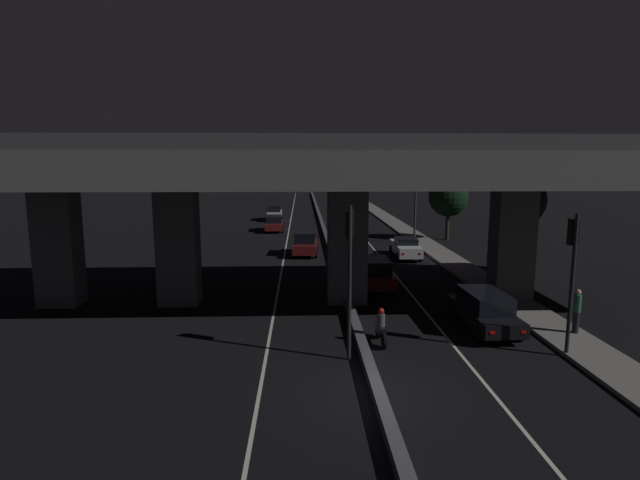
% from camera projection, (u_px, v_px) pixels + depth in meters
% --- Properties ---
extents(ground_plane, '(200.00, 200.00, 0.00)m').
position_uv_depth(ground_plane, '(376.00, 394.00, 15.30)').
color(ground_plane, black).
extents(lane_line_left_inner, '(0.12, 126.00, 0.00)m').
position_uv_depth(lane_line_left_inner, '(288.00, 233.00, 49.71)').
color(lane_line_left_inner, beige).
rests_on(lane_line_left_inner, ground_plane).
extents(lane_line_right_inner, '(0.12, 126.00, 0.00)m').
position_uv_depth(lane_line_right_inner, '(360.00, 233.00, 49.98)').
color(lane_line_right_inner, beige).
rests_on(lane_line_right_inner, ground_plane).
extents(median_divider, '(0.38, 126.00, 0.35)m').
position_uv_depth(median_divider, '(324.00, 231.00, 49.82)').
color(median_divider, '#4C4C51').
rests_on(median_divider, ground_plane).
extents(sidewalk_right, '(2.11, 126.00, 0.15)m').
position_uv_depth(sidewalk_right, '(424.00, 243.00, 43.23)').
color(sidewalk_right, slate).
rests_on(sidewalk_right, ground_plane).
extents(elevated_overpass, '(35.80, 10.38, 8.41)m').
position_uv_depth(elevated_overpass, '(341.00, 176.00, 24.39)').
color(elevated_overpass, '#5B5956').
rests_on(elevated_overpass, ground_plane).
extents(traffic_light_left_of_median, '(0.30, 0.49, 5.57)m').
position_uv_depth(traffic_light_left_of_median, '(350.00, 256.00, 17.50)').
color(traffic_light_left_of_median, black).
rests_on(traffic_light_left_of_median, ground_plane).
extents(traffic_light_right_of_median, '(0.30, 0.49, 5.26)m').
position_uv_depth(traffic_light_right_of_median, '(572.00, 260.00, 17.83)').
color(traffic_light_right_of_median, black).
rests_on(traffic_light_right_of_median, ground_plane).
extents(street_lamp, '(2.07, 0.32, 7.31)m').
position_uv_depth(street_lamp, '(412.00, 193.00, 42.83)').
color(street_lamp, '#2D2D30').
rests_on(street_lamp, ground_plane).
extents(car_black_lead, '(2.02, 4.78, 1.63)m').
position_uv_depth(car_black_lead, '(484.00, 309.00, 21.19)').
color(car_black_lead, black).
rests_on(car_black_lead, ground_plane).
extents(car_dark_red_second, '(1.99, 4.19, 1.67)m').
position_uv_depth(car_dark_red_second, '(374.00, 273.00, 28.05)').
color(car_dark_red_second, '#591414').
rests_on(car_dark_red_second, ground_plane).
extents(car_white_third, '(1.93, 4.85, 1.49)m').
position_uv_depth(car_white_third, '(405.00, 247.00, 36.98)').
color(car_white_third, silver).
rests_on(car_white_third, ground_plane).
extents(car_dark_red_lead_oncoming, '(2.04, 4.16, 1.78)m').
position_uv_depth(car_dark_red_lead_oncoming, '(305.00, 243.00, 38.03)').
color(car_dark_red_lead_oncoming, '#591414').
rests_on(car_dark_red_lead_oncoming, ground_plane).
extents(car_dark_red_second_oncoming, '(2.04, 4.59, 1.57)m').
position_uv_depth(car_dark_red_second_oncoming, '(274.00, 223.00, 51.05)').
color(car_dark_red_second_oncoming, '#591414').
rests_on(car_dark_red_second_oncoming, ground_plane).
extents(car_white_third_oncoming, '(1.92, 4.64, 1.84)m').
position_uv_depth(car_white_third_oncoming, '(275.00, 212.00, 60.47)').
color(car_white_third_oncoming, silver).
rests_on(car_white_third_oncoming, ground_plane).
extents(motorcycle_black_filtering_near, '(0.33, 1.82, 1.42)m').
position_uv_depth(motorcycle_black_filtering_near, '(381.00, 328.00, 19.50)').
color(motorcycle_black_filtering_near, black).
rests_on(motorcycle_black_filtering_near, ground_plane).
extents(pedestrian_on_sidewalk, '(0.30, 0.30, 1.82)m').
position_uv_depth(pedestrian_on_sidewalk, '(577.00, 310.00, 20.21)').
color(pedestrian_on_sidewalk, black).
rests_on(pedestrian_on_sidewalk, sidewalk_right).
extents(roadside_tree_kerbside_near, '(3.23, 3.23, 6.35)m').
position_uv_depth(roadside_tree_kerbside_near, '(519.00, 201.00, 30.25)').
color(roadside_tree_kerbside_near, '#38281C').
rests_on(roadside_tree_kerbside_near, ground_plane).
extents(roadside_tree_kerbside_mid, '(3.52, 3.52, 5.65)m').
position_uv_depth(roadside_tree_kerbside_mid, '(448.00, 197.00, 44.93)').
color(roadside_tree_kerbside_mid, '#2D2116').
rests_on(roadside_tree_kerbside_mid, ground_plane).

